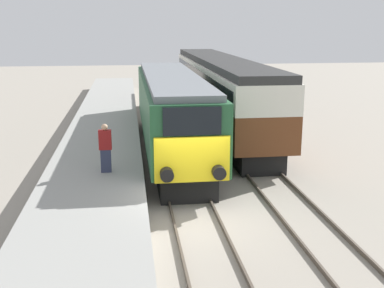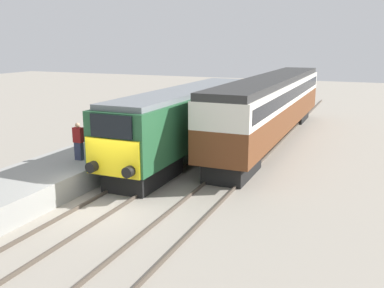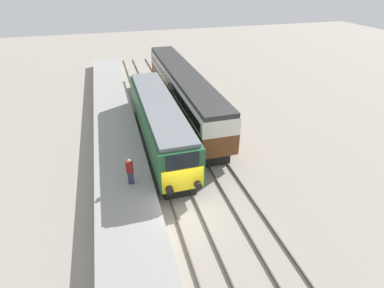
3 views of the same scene
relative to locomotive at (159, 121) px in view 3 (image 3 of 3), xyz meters
The scene contains 7 objects.
ground_plane 8.49m from the locomotive, 90.00° to the right, with size 120.00×120.00×0.00m, color gray.
platform_left 3.69m from the locomotive, behind, with size 3.50×50.00×0.98m.
rails_near_track 3.82m from the locomotive, 90.00° to the right, with size 1.51×60.00×0.14m.
rails_far_track 5.11m from the locomotive, 43.42° to the right, with size 1.50×60.00×0.14m.
locomotive is the anchor object (origin of this frame).
passenger_carriage 6.70m from the locomotive, 59.46° to the left, with size 2.75×20.49×4.13m.
person_on_platform 6.41m from the locomotive, 116.41° to the right, with size 0.44×0.26×1.72m.
Camera 3 is at (-3.30, -12.49, 12.24)m, focal length 28.00 mm.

